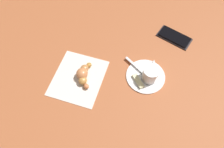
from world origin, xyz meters
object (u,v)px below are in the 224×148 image
object	(u,v)px
sugar_packet	(138,81)
napkin	(78,78)
croissant	(83,74)
teaspoon	(143,73)
saucer	(146,76)
espresso_cup	(151,74)
cell_phone	(174,37)

from	to	relation	value
sugar_packet	napkin	bearing A→B (deg)	-120.59
napkin	croissant	distance (m)	0.03
teaspoon	saucer	bearing A→B (deg)	145.22
espresso_cup	cell_phone	distance (m)	0.23
cell_phone	teaspoon	bearing A→B (deg)	63.21
saucer	sugar_packet	world-z (taller)	sugar_packet
teaspoon	cell_phone	bearing A→B (deg)	-116.79
sugar_packet	napkin	size ratio (longest dim) A/B	0.30
teaspoon	croissant	bearing A→B (deg)	15.65
cell_phone	sugar_packet	bearing A→B (deg)	64.40
espresso_cup	cell_phone	world-z (taller)	espresso_cup
sugar_packet	croissant	size ratio (longest dim) A/B	0.53
teaspoon	sugar_packet	bearing A→B (deg)	71.11
croissant	cell_phone	distance (m)	0.40
espresso_cup	sugar_packet	distance (m)	0.05
saucer	cell_phone	bearing A→B (deg)	-113.44
espresso_cup	teaspoon	distance (m)	0.04
napkin	cell_phone	world-z (taller)	cell_phone
sugar_packet	napkin	world-z (taller)	sugar_packet
saucer	sugar_packet	bearing A→B (deg)	51.46
napkin	sugar_packet	bearing A→B (deg)	-171.83
teaspoon	sugar_packet	xyz separation A→B (m)	(0.01, 0.04, 0.00)
saucer	cell_phone	size ratio (longest dim) A/B	0.95
sugar_packet	croissant	xyz separation A→B (m)	(0.20, 0.02, 0.01)
espresso_cup	napkin	xyz separation A→B (m)	(0.25, 0.06, -0.03)
espresso_cup	saucer	bearing A→B (deg)	-18.31
sugar_packet	cell_phone	world-z (taller)	sugar_packet
croissant	espresso_cup	bearing A→B (deg)	-168.75
croissant	saucer	bearing A→B (deg)	-166.93
teaspoon	napkin	bearing A→B (deg)	16.62
espresso_cup	cell_phone	xyz separation A→B (m)	(-0.08, -0.21, -0.03)
espresso_cup	napkin	distance (m)	0.26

